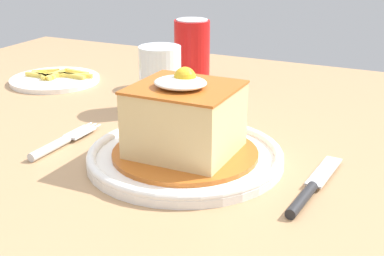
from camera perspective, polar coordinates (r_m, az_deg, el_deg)
dining_table at (r=0.79m, az=-1.19°, el=-7.61°), size 1.35×1.06×0.72m
main_plate at (r=0.69m, az=-0.72°, el=-2.94°), size 0.25×0.25×0.02m
sandwich_meal at (r=0.67m, az=-0.75°, el=0.61°), size 0.19×0.19×0.12m
fork at (r=0.76m, az=-13.74°, el=-1.50°), size 0.02×0.14×0.01m
knife at (r=0.62m, az=12.22°, el=-6.51°), size 0.03×0.17×0.01m
soda_can at (r=1.01m, az=-0.00°, el=7.93°), size 0.07×0.07×0.12m
drinking_glass at (r=0.88m, az=-3.36°, el=4.77°), size 0.07×0.07×0.10m
side_plate_fries at (r=1.08m, az=-14.23°, el=5.01°), size 0.17×0.17×0.02m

